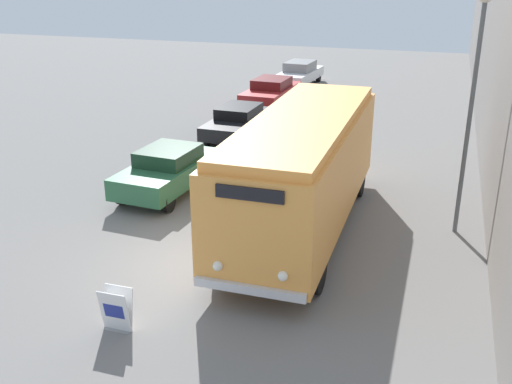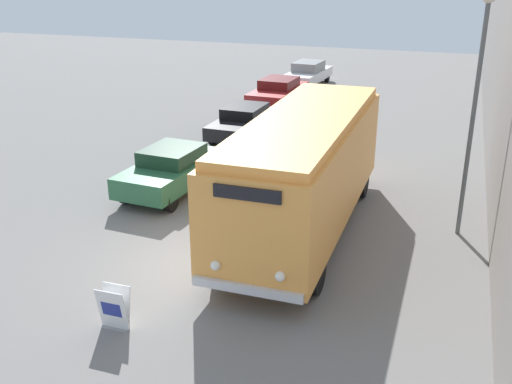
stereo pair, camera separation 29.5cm
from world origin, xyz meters
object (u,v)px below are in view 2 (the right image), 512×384
object	(u,v)px
streetlamp	(478,83)
parked_car_mid	(244,121)
vintage_bus	(304,167)
parked_car_far	(278,93)
parked_car_near	(172,169)
sign_board	(114,309)
parked_car_distant	(308,73)

from	to	relation	value
streetlamp	parked_car_mid	xyz separation A→B (m)	(-9.00, 7.24, -3.53)
vintage_bus	parked_car_far	xyz separation A→B (m)	(-5.02, 14.09, -1.10)
streetlamp	parked_car_near	bearing A→B (deg)	177.93
sign_board	streetlamp	bearing A→B (deg)	47.23
parked_car_mid	parked_car_distant	xyz separation A→B (m)	(-0.19, 11.69, 0.04)
parked_car_mid	parked_car_far	xyz separation A→B (m)	(-0.19, 5.60, 0.09)
parked_car_mid	parked_car_distant	bearing A→B (deg)	92.78
streetlamp	parked_car_far	size ratio (longest dim) A/B	1.43
sign_board	parked_car_mid	world-z (taller)	parked_car_mid
streetlamp	parked_car_far	bearing A→B (deg)	125.58
sign_board	parked_car_far	world-z (taller)	parked_car_far
streetlamp	parked_car_distant	size ratio (longest dim) A/B	1.38
sign_board	streetlamp	size ratio (longest dim) A/B	0.15
parked_car_far	streetlamp	bearing A→B (deg)	-51.34
parked_car_mid	streetlamp	bearing A→B (deg)	-36.96
streetlamp	parked_car_mid	distance (m)	12.08
parked_car_far	parked_car_mid	bearing A→B (deg)	-85.00
parked_car_distant	vintage_bus	bearing A→B (deg)	-71.73
parked_car_distant	streetlamp	bearing A→B (deg)	-59.81
vintage_bus	sign_board	xyz separation A→B (m)	(-2.45, -5.91, -1.43)
parked_car_mid	sign_board	bearing A→B (deg)	-78.75
parked_car_near	vintage_bus	bearing A→B (deg)	-13.67
parked_car_far	vintage_bus	bearing A→B (deg)	-67.31
sign_board	parked_car_distant	size ratio (longest dim) A/B	0.20
sign_board	parked_car_near	bearing A→B (deg)	107.73
vintage_bus	parked_car_distant	distance (m)	20.82
vintage_bus	parked_car_far	distance (m)	15.00
vintage_bus	parked_car_mid	size ratio (longest dim) A/B	2.03
vintage_bus	streetlamp	bearing A→B (deg)	16.64
parked_car_near	parked_car_distant	world-z (taller)	parked_car_near
parked_car_near	parked_car_distant	xyz separation A→B (m)	(-0.18, 18.60, -0.04)
vintage_bus	parked_car_mid	bearing A→B (deg)	119.66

